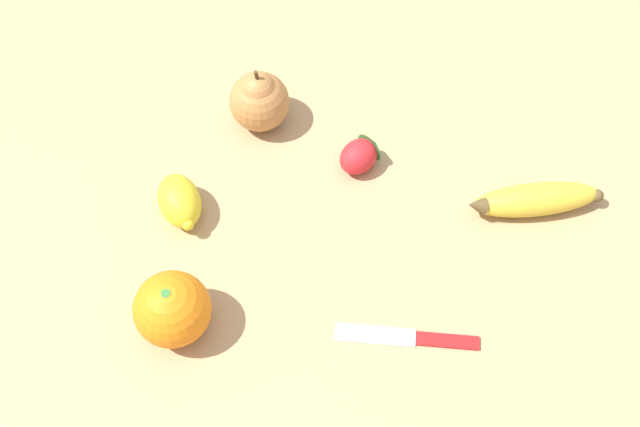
{
  "coord_description": "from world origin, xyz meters",
  "views": [
    {
      "loc": [
        0.53,
        0.02,
        0.82
      ],
      "look_at": [
        0.07,
        -0.06,
        0.03
      ],
      "focal_mm": 42.0,
      "sensor_mm": 36.0,
      "label": 1
    }
  ],
  "objects_px": {
    "pear": "(259,100)",
    "paring_knife": "(412,338)",
    "lemon": "(180,201)",
    "banana": "(534,202)",
    "orange": "(172,309)",
    "strawberry": "(361,155)"
  },
  "relations": [
    {
      "from": "paring_knife",
      "to": "lemon",
      "type": "bearing_deg",
      "value": 64.0
    },
    {
      "from": "pear",
      "to": "paring_knife",
      "type": "relative_size",
      "value": 0.59
    },
    {
      "from": "paring_knife",
      "to": "orange",
      "type": "bearing_deg",
      "value": 91.41
    },
    {
      "from": "orange",
      "to": "paring_knife",
      "type": "bearing_deg",
      "value": 96.53
    },
    {
      "from": "strawberry",
      "to": "lemon",
      "type": "bearing_deg",
      "value": 153.39
    },
    {
      "from": "orange",
      "to": "strawberry",
      "type": "distance_m",
      "value": 0.31
    },
    {
      "from": "orange",
      "to": "strawberry",
      "type": "relative_size",
      "value": 1.21
    },
    {
      "from": "lemon",
      "to": "paring_knife",
      "type": "height_order",
      "value": "lemon"
    },
    {
      "from": "strawberry",
      "to": "banana",
      "type": "bearing_deg",
      "value": -62.89
    },
    {
      "from": "strawberry",
      "to": "paring_knife",
      "type": "relative_size",
      "value": 0.43
    },
    {
      "from": "lemon",
      "to": "paring_knife",
      "type": "bearing_deg",
      "value": 69.12
    },
    {
      "from": "orange",
      "to": "pear",
      "type": "xyz_separation_m",
      "value": [
        -0.31,
        0.03,
        0.0
      ]
    },
    {
      "from": "banana",
      "to": "strawberry",
      "type": "bearing_deg",
      "value": -25.23
    },
    {
      "from": "banana",
      "to": "pear",
      "type": "height_order",
      "value": "pear"
    },
    {
      "from": "strawberry",
      "to": "lemon",
      "type": "height_order",
      "value": "lemon"
    },
    {
      "from": "pear",
      "to": "banana",
      "type": "bearing_deg",
      "value": 77.86
    },
    {
      "from": "banana",
      "to": "orange",
      "type": "xyz_separation_m",
      "value": [
        0.23,
        -0.4,
        0.02
      ]
    },
    {
      "from": "banana",
      "to": "paring_knife",
      "type": "xyz_separation_m",
      "value": [
        0.2,
        -0.13,
        -0.02
      ]
    },
    {
      "from": "banana",
      "to": "paring_knife",
      "type": "distance_m",
      "value": 0.24
    },
    {
      "from": "banana",
      "to": "pear",
      "type": "distance_m",
      "value": 0.38
    },
    {
      "from": "pear",
      "to": "lemon",
      "type": "xyz_separation_m",
      "value": [
        0.16,
        -0.07,
        -0.02
      ]
    },
    {
      "from": "banana",
      "to": "pear",
      "type": "bearing_deg",
      "value": -29.27
    }
  ]
}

